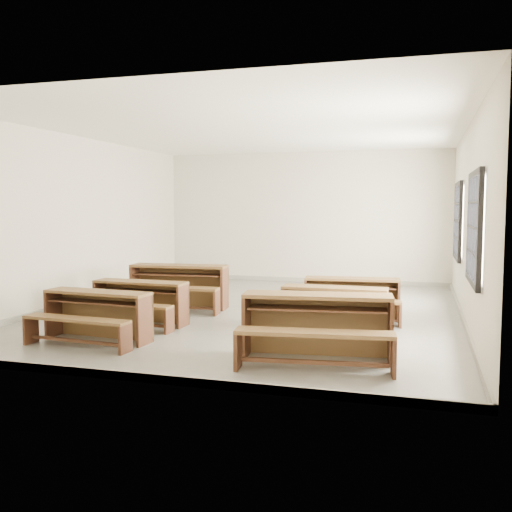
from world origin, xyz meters
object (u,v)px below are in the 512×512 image
(desk_set_3, at_px, (317,322))
(desk_set_4, at_px, (334,307))
(desk_set_0, at_px, (96,312))
(desk_set_5, at_px, (352,296))
(desk_set_1, at_px, (139,299))
(desk_set_2, at_px, (178,283))

(desk_set_3, distance_m, desk_set_4, 1.51)
(desk_set_0, bearing_deg, desk_set_5, 41.97)
(desk_set_1, relative_size, desk_set_5, 0.96)
(desk_set_3, bearing_deg, desk_set_5, 80.81)
(desk_set_2, height_order, desk_set_5, desk_set_2)
(desk_set_0, distance_m, desk_set_3, 3.13)
(desk_set_3, height_order, desk_set_5, desk_set_3)
(desk_set_0, height_order, desk_set_1, desk_set_0)
(desk_set_4, bearing_deg, desk_set_0, -155.58)
(desk_set_0, distance_m, desk_set_4, 3.40)
(desk_set_0, relative_size, desk_set_3, 0.85)
(desk_set_0, height_order, desk_set_4, desk_set_0)
(desk_set_1, bearing_deg, desk_set_3, -20.85)
(desk_set_1, height_order, desk_set_3, desk_set_3)
(desk_set_2, height_order, desk_set_4, desk_set_2)
(desk_set_0, distance_m, desk_set_5, 4.09)
(desk_set_3, xyz_separation_m, desk_set_4, (-0.02, 1.51, -0.07))
(desk_set_3, bearing_deg, desk_set_0, 170.76)
(desk_set_0, relative_size, desk_set_4, 1.04)
(desk_set_3, bearing_deg, desk_set_1, 150.00)
(desk_set_2, xyz_separation_m, desk_set_4, (3.07, -1.31, -0.06))
(desk_set_2, bearing_deg, desk_set_5, -8.08)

